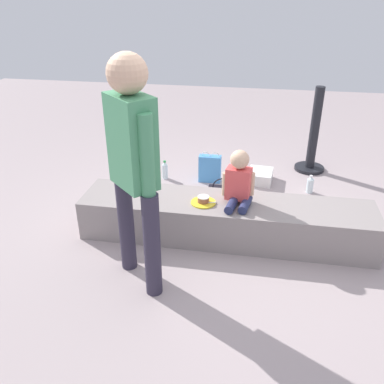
# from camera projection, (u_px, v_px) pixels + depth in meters

# --- Properties ---
(ground_plane) EXTENTS (12.00, 12.00, 0.00)m
(ground_plane) POSITION_uv_depth(u_px,v_px,m) (225.00, 237.00, 3.76)
(ground_plane) COLOR #A59495
(concrete_ledge) EXTENTS (2.59, 0.53, 0.36)m
(concrete_ledge) POSITION_uv_depth(u_px,v_px,m) (226.00, 220.00, 3.67)
(concrete_ledge) COLOR gray
(concrete_ledge) RESTS_ON ground_plane
(child_seated) EXTENTS (0.28, 0.33, 0.48)m
(child_seated) POSITION_uv_depth(u_px,v_px,m) (239.00, 181.00, 3.48)
(child_seated) COLOR navy
(child_seated) RESTS_ON concrete_ledge
(adult_standing) EXTENTS (0.40, 0.39, 1.72)m
(adult_standing) POSITION_uv_depth(u_px,v_px,m) (133.00, 157.00, 2.76)
(adult_standing) COLOR #2E293C
(adult_standing) RESTS_ON ground_plane
(cake_plate) EXTENTS (0.22, 0.22, 0.07)m
(cake_plate) POSITION_uv_depth(u_px,v_px,m) (203.00, 201.00, 3.57)
(cake_plate) COLOR yellow
(cake_plate) RESTS_ON concrete_ledge
(gift_bag) EXTENTS (0.25, 0.11, 0.37)m
(gift_bag) POSITION_uv_depth(u_px,v_px,m) (210.00, 169.00, 4.73)
(gift_bag) COLOR #4C99E0
(gift_bag) RESTS_ON ground_plane
(railing_post) EXTENTS (0.36, 0.36, 1.03)m
(railing_post) POSITION_uv_depth(u_px,v_px,m) (313.00, 141.00, 4.93)
(railing_post) COLOR black
(railing_post) RESTS_ON ground_plane
(water_bottle_near_gift) EXTENTS (0.07, 0.07, 0.21)m
(water_bottle_near_gift) POSITION_uv_depth(u_px,v_px,m) (310.00, 185.00, 4.51)
(water_bottle_near_gift) COLOR silver
(water_bottle_near_gift) RESTS_ON ground_plane
(water_bottle_far_side) EXTENTS (0.07, 0.07, 0.23)m
(water_bottle_far_side) POSITION_uv_depth(u_px,v_px,m) (165.00, 170.00, 4.83)
(water_bottle_far_side) COLOR silver
(water_bottle_far_side) RESTS_ON ground_plane
(party_cup_red) EXTENTS (0.07, 0.07, 0.09)m
(party_cup_red) POSITION_uv_depth(u_px,v_px,m) (230.00, 188.00, 4.55)
(party_cup_red) COLOR red
(party_cup_red) RESTS_ON ground_plane
(cake_box_white) EXTENTS (0.30, 0.35, 0.13)m
(cake_box_white) POSITION_uv_depth(u_px,v_px,m) (260.00, 176.00, 4.77)
(cake_box_white) COLOR white
(cake_box_white) RESTS_ON ground_plane
(handbag_black_leather) EXTENTS (0.30, 0.15, 0.33)m
(handbag_black_leather) POSITION_uv_depth(u_px,v_px,m) (223.00, 197.00, 4.20)
(handbag_black_leather) COLOR black
(handbag_black_leather) RESTS_ON ground_plane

